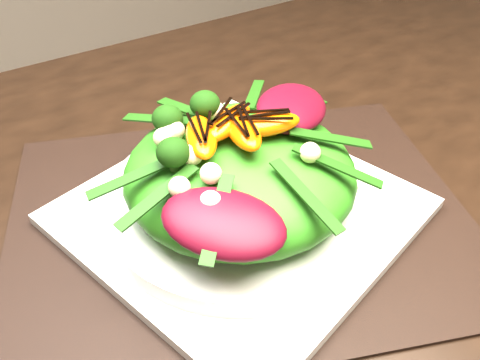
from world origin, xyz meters
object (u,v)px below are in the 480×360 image
dining_table (297,213)px  plate_base (240,211)px  orange_segment (216,129)px  placemat (240,216)px  lettuce_mound (240,172)px  salad_bowl (240,200)px

dining_table → plate_base: dining_table is taller
plate_base → orange_segment: 0.10m
placemat → lettuce_mound: bearing=0.0°
dining_table → plate_base: 0.07m
salad_bowl → dining_table: bearing=-8.0°
salad_bowl → orange_segment: size_ratio=4.01×
lettuce_mound → salad_bowl: bearing=0.0°
salad_bowl → lettuce_mound: bearing=180.0°
orange_segment → placemat: bearing=-48.5°
dining_table → placemat: dining_table is taller
dining_table → lettuce_mound: dining_table is taller
salad_bowl → orange_segment: 0.08m
dining_table → orange_segment: bearing=162.2°
lettuce_mound → dining_table: bearing=-8.0°
placemat → lettuce_mound: 0.06m
dining_table → orange_segment: size_ratio=24.94×
orange_segment → salad_bowl: bearing=-48.5°
placemat → lettuce_mound: size_ratio=2.09×
placemat → plate_base: 0.01m
lettuce_mound → orange_segment: orange_segment is taller
dining_table → salad_bowl: size_ratio=6.23×
salad_bowl → lettuce_mound: 0.03m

